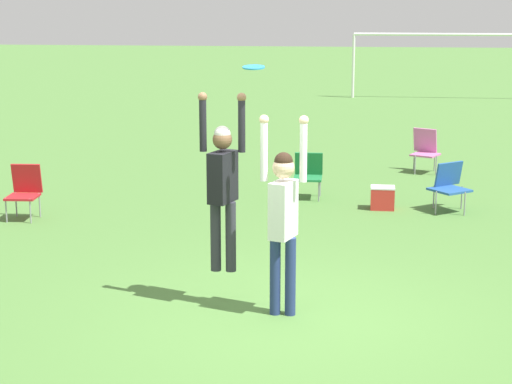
# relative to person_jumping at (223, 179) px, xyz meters

# --- Properties ---
(ground_plane) EXTENTS (120.00, 120.00, 0.00)m
(ground_plane) POSITION_rel_person_jumping_xyz_m (0.68, -0.29, -1.48)
(ground_plane) COLOR #4C7A38
(person_jumping) EXTENTS (0.54, 0.43, 2.04)m
(person_jumping) POSITION_rel_person_jumping_xyz_m (0.00, 0.00, 0.00)
(person_jumping) COLOR #2D2D38
(person_jumping) RESTS_ON ground_plane
(person_defending) EXTENTS (0.53, 0.42, 2.24)m
(person_defending) POSITION_rel_person_jumping_xyz_m (0.70, -0.23, -0.28)
(person_defending) COLOR navy
(person_defending) RESTS_ON ground_plane
(frisbee) EXTENTS (0.24, 0.24, 0.04)m
(frisbee) POSITION_rel_person_jumping_xyz_m (0.36, -0.06, 1.25)
(frisbee) COLOR #2D9EDB
(camping_chair_0) EXTENTS (0.66, 0.72, 0.89)m
(camping_chair_0) POSITION_rel_person_jumping_xyz_m (2.81, 8.36, -0.99)
(camping_chair_0) COLOR gray
(camping_chair_0) RESTS_ON ground_plane
(camping_chair_1) EXTENTS (0.77, 0.85, 0.80)m
(camping_chair_1) POSITION_rel_person_jumping_xyz_m (2.99, 5.01, -1.03)
(camping_chair_1) COLOR gray
(camping_chair_1) RESTS_ON ground_plane
(camping_chair_2) EXTENTS (0.50, 0.55, 0.88)m
(camping_chair_2) POSITION_rel_person_jumping_xyz_m (-3.83, 3.59, -0.99)
(camping_chair_2) COLOR gray
(camping_chair_2) RESTS_ON ground_plane
(camping_chair_3) EXTENTS (0.51, 0.54, 0.79)m
(camping_chair_3) POSITION_rel_person_jumping_xyz_m (0.59, 5.69, -1.03)
(camping_chair_3) COLOR gray
(camping_chair_3) RESTS_ON ground_plane
(cooler_box) EXTENTS (0.40, 0.34, 0.38)m
(cooler_box) POSITION_rel_person_jumping_xyz_m (1.89, 4.96, -1.29)
(cooler_box) COLOR red
(cooler_box) RESTS_ON ground_plane
(soccer_goal) EXTENTS (7.10, 0.10, 2.35)m
(soccer_goal) POSITION_rel_person_jumping_xyz_m (4.60, 22.37, 0.36)
(soccer_goal) COLOR white
(soccer_goal) RESTS_ON ground_plane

